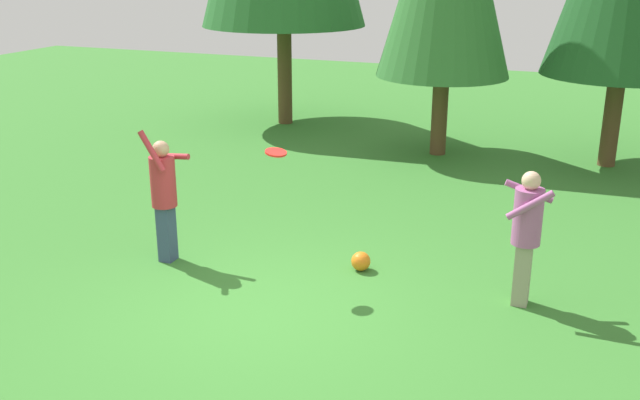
{
  "coord_description": "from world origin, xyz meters",
  "views": [
    {
      "loc": [
        3.49,
        -7.0,
        4.03
      ],
      "look_at": [
        0.3,
        1.14,
        1.05
      ],
      "focal_mm": 40.94,
      "sensor_mm": 36.0,
      "label": 1
    }
  ],
  "objects_px": {
    "frisbee": "(276,152)",
    "ball_orange": "(361,261)",
    "person_catcher": "(527,227)",
    "person_thrower": "(164,190)"
  },
  "relations": [
    {
      "from": "ball_orange",
      "to": "person_catcher",
      "type": "bearing_deg",
      "value": -6.07
    },
    {
      "from": "person_thrower",
      "to": "ball_orange",
      "type": "height_order",
      "value": "person_thrower"
    },
    {
      "from": "frisbee",
      "to": "ball_orange",
      "type": "height_order",
      "value": "frisbee"
    },
    {
      "from": "person_thrower",
      "to": "person_catcher",
      "type": "relative_size",
      "value": 1.12
    },
    {
      "from": "frisbee",
      "to": "ball_orange",
      "type": "distance_m",
      "value": 1.94
    },
    {
      "from": "person_thrower",
      "to": "ball_orange",
      "type": "relative_size",
      "value": 7.22
    },
    {
      "from": "person_thrower",
      "to": "frisbee",
      "type": "height_order",
      "value": "person_thrower"
    },
    {
      "from": "frisbee",
      "to": "ball_orange",
      "type": "xyz_separation_m",
      "value": [
        0.9,
        0.68,
        -1.58
      ]
    },
    {
      "from": "frisbee",
      "to": "person_catcher",
      "type": "bearing_deg",
      "value": 8.61
    },
    {
      "from": "person_catcher",
      "to": "frisbee",
      "type": "xyz_separation_m",
      "value": [
        -3.0,
        -0.45,
        0.72
      ]
    }
  ]
}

